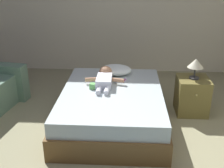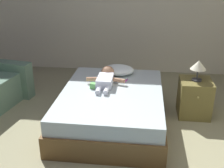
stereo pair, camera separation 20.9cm
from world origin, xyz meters
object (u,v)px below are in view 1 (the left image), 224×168
bed (112,107)px  nightstand (192,96)px  toy_block (93,86)px  baby (105,78)px  pillow (116,70)px  toothbrush (125,80)px  lamp (196,64)px

bed → nightstand: 1.18m
bed → nightstand: nightstand is taller
nightstand → toy_block: size_ratio=5.93×
baby → nightstand: bearing=4.6°
toy_block → pillow: bearing=63.1°
pillow → toy_block: pillow is taller
baby → toothbrush: size_ratio=4.59×
bed → toy_block: bearing=166.2°
lamp → pillow: bearing=166.8°
baby → toy_block: (-0.14, -0.20, -0.04)m
baby → lamp: bearing=4.6°
bed → nightstand: size_ratio=3.42×
toy_block → lamp: bearing=12.1°
bed → lamp: 1.28m
nightstand → lamp: (0.00, 0.00, 0.47)m
pillow → toothbrush: size_ratio=3.14×
pillow → toy_block: (-0.28, -0.55, -0.03)m
pillow → nightstand: 1.16m
baby → toy_block: 0.24m
toothbrush → nightstand: bearing=-0.5°
nightstand → lamp: size_ratio=1.84×
lamp → bed: bearing=-162.3°
baby → toy_block: size_ratio=7.64×
baby → nightstand: 1.27m
baby → toy_block: baby is taller
toothbrush → nightstand: 0.99m
baby → toothbrush: 0.30m
baby → toy_block: bearing=-125.7°
lamp → toy_block: lamp is taller
baby → nightstand: baby is taller
nightstand → pillow: bearing=166.8°
pillow → lamp: size_ratio=1.62×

